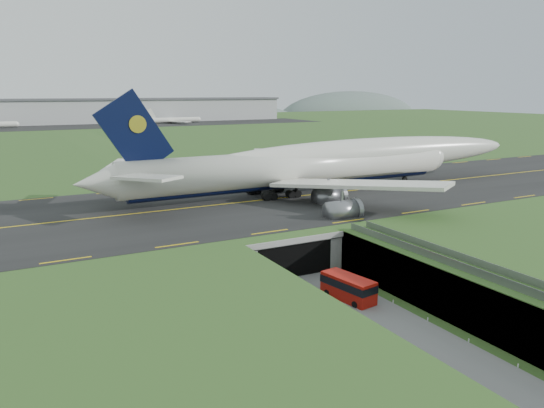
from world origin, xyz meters
TOP-DOWN VIEW (x-y plane):
  - ground at (0.00, 0.00)m, footprint 900.00×900.00m
  - airfield_deck at (0.00, 0.00)m, footprint 800.00×800.00m
  - trench_road at (0.00, -7.50)m, footprint 12.00×75.00m
  - taxiway at (0.00, 33.00)m, footprint 800.00×44.00m
  - tunnel_portal at (0.00, 16.71)m, footprint 17.00×22.30m
  - guideway at (11.00, -19.11)m, footprint 3.00×53.00m
  - jumbo_jet at (24.03, 35.94)m, footprint 101.91×64.29m
  - shuttle_tram at (1.81, -2.19)m, footprint 4.06×7.91m
  - cargo_terminal at (-0.19, 299.41)m, footprint 320.00×67.00m
  - distant_hills at (64.38, 430.00)m, footprint 700.00×91.00m

SIDE VIEW (x-z plane):
  - distant_hills at x=64.38m, z-range -34.00..26.00m
  - ground at x=0.00m, z-range 0.00..0.00m
  - trench_road at x=0.00m, z-range 0.00..0.20m
  - shuttle_tram at x=1.81m, z-range 0.15..3.23m
  - airfield_deck at x=0.00m, z-range 0.00..6.00m
  - tunnel_portal at x=0.00m, z-range 0.33..6.33m
  - guideway at x=11.00m, z-range 1.80..8.85m
  - taxiway at x=0.00m, z-range 6.00..6.18m
  - jumbo_jet at x=24.03m, z-range 1.11..22.37m
  - cargo_terminal at x=-0.19m, z-range 6.16..21.76m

